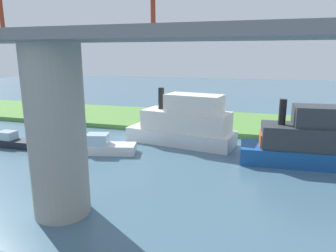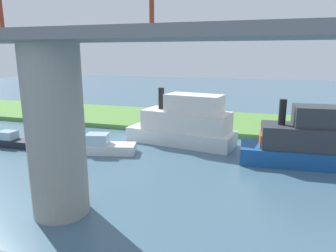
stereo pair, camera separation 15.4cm
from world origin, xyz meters
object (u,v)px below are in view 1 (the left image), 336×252
object	(u,v)px
houseboat_blue	(184,124)
pontoon_yellow	(104,146)
bridge_pylon	(57,132)
motorboat_white	(46,136)
riverboat_paddlewheel	(12,141)
person_on_bank	(141,115)
motorboat_red	(312,141)
mooring_post	(187,122)

from	to	relation	value
houseboat_blue	pontoon_yellow	distance (m)	7.72
bridge_pylon	motorboat_white	bearing A→B (deg)	-49.06
bridge_pylon	pontoon_yellow	xyz separation A→B (m)	(2.82, -9.83, -3.84)
bridge_pylon	pontoon_yellow	bearing A→B (deg)	-73.99
houseboat_blue	riverboat_paddlewheel	bearing A→B (deg)	20.07
person_on_bank	houseboat_blue	bearing A→B (deg)	136.42
bridge_pylon	person_on_bank	bearing A→B (deg)	-79.67
bridge_pylon	motorboat_red	bearing A→B (deg)	-139.15
pontoon_yellow	motorboat_white	bearing A→B (deg)	-13.32
houseboat_blue	riverboat_paddlewheel	size ratio (longest dim) A/B	2.52
riverboat_paddlewheel	motorboat_white	size ratio (longest dim) A/B	0.98
motorboat_white	pontoon_yellow	bearing A→B (deg)	166.68
riverboat_paddlewheel	motorboat_white	distance (m)	3.05
motorboat_white	houseboat_blue	bearing A→B (deg)	-166.52
bridge_pylon	person_on_bank	distance (m)	21.84
bridge_pylon	houseboat_blue	distance (m)	15.18
motorboat_white	motorboat_red	bearing A→B (deg)	-179.06
houseboat_blue	pontoon_yellow	xyz separation A→B (m)	(5.87, 4.83, -1.32)
mooring_post	person_on_bank	bearing A→B (deg)	-13.76
motorboat_red	motorboat_white	distance (m)	23.82
mooring_post	houseboat_blue	distance (m)	5.30
bridge_pylon	riverboat_paddlewheel	distance (m)	15.57
houseboat_blue	person_on_bank	bearing A→B (deg)	-43.58
bridge_pylon	person_on_bank	xyz separation A→B (m)	(3.87, -21.24, -3.25)
pontoon_yellow	motorboat_red	bearing A→B (deg)	-172.83
person_on_bank	motorboat_white	bearing A→B (deg)	57.78
bridge_pylon	pontoon_yellow	distance (m)	10.92
houseboat_blue	motorboat_red	world-z (taller)	houseboat_blue
bridge_pylon	motorboat_white	distance (m)	15.76
bridge_pylon	riverboat_paddlewheel	size ratio (longest dim) A/B	2.11
person_on_bank	pontoon_yellow	xyz separation A→B (m)	(-1.05, 11.42, -0.60)
houseboat_blue	motorboat_red	distance (m)	11.07
person_on_bank	riverboat_paddlewheel	size ratio (longest dim) A/B	0.33
bridge_pylon	houseboat_blue	size ratio (longest dim) A/B	0.84
riverboat_paddlewheel	motorboat_red	bearing A→B (deg)	-173.92
motorboat_red	motorboat_white	bearing A→B (deg)	0.94
mooring_post	motorboat_white	size ratio (longest dim) A/B	0.23
motorboat_red	houseboat_blue	bearing A→B (deg)	-14.32
mooring_post	riverboat_paddlewheel	bearing A→B (deg)	37.08
motorboat_red	bridge_pylon	bearing A→B (deg)	40.85
bridge_pylon	motorboat_red	size ratio (longest dim) A/B	0.89
bridge_pylon	motorboat_white	size ratio (longest dim) A/B	2.06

